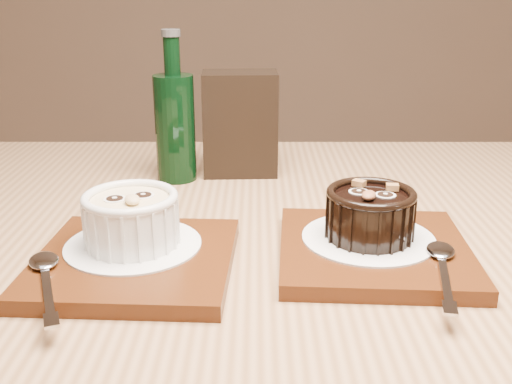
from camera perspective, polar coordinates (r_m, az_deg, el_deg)
table at (r=0.66m, az=2.16°, el=-11.86°), size 1.22×0.83×0.75m
tray_left at (r=0.57m, az=-11.45°, el=-6.50°), size 0.19×0.19×0.01m
doily_left at (r=0.59m, az=-11.61°, el=-4.93°), size 0.13×0.13×0.00m
ramekin_white at (r=0.58m, az=-11.80°, el=-2.32°), size 0.09×0.09×0.05m
spoon_left at (r=0.54m, az=-19.38°, el=-7.69°), size 0.07×0.13×0.01m
tray_right at (r=0.59m, az=11.14°, el=-5.51°), size 0.20×0.20×0.01m
doily_right at (r=0.60m, az=10.64°, el=-4.31°), size 0.13×0.13×0.00m
ramekin_dark at (r=0.59m, az=10.81°, el=-1.85°), size 0.09×0.09×0.05m
spoon_right at (r=0.55m, az=17.41°, el=-6.79°), size 0.06×0.14×0.01m
condiment_stand at (r=0.82m, az=-1.52°, el=6.51°), size 0.10×0.06×0.14m
green_bottle at (r=0.80m, az=-7.73°, el=6.46°), size 0.05×0.05×0.20m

